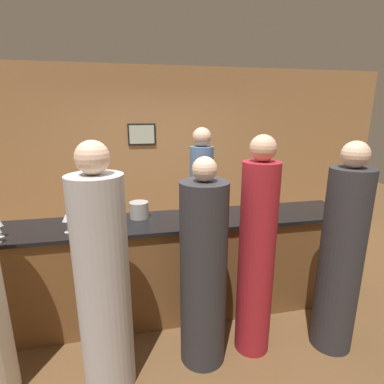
{
  "coord_description": "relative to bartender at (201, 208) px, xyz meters",
  "views": [
    {
      "loc": [
        -0.44,
        -2.8,
        2.09
      ],
      "look_at": [
        0.16,
        0.1,
        1.3
      ],
      "focal_mm": 28.0,
      "sensor_mm": 36.0,
      "label": 1
    }
  ],
  "objects": [
    {
      "name": "bartender",
      "position": [
        0.0,
        0.0,
        0.0
      ],
      "size": [
        0.29,
        0.29,
        1.92
      ],
      "rotation": [
        0.0,
        0.0,
        3.14
      ],
      "color": "#4C6B93",
      "rests_on": "ground_plane"
    },
    {
      "name": "back_wall",
      "position": [
        -0.41,
        1.45,
        0.48
      ],
      "size": [
        8.0,
        0.08,
        2.8
      ],
      "color": "#A37547",
      "rests_on": "ground_plane"
    },
    {
      "name": "wine_glass_4",
      "position": [
        -1.14,
        -0.93,
        0.25
      ],
      "size": [
        0.06,
        0.06,
        0.16
      ],
      "color": "silver",
      "rests_on": "bar_counter"
    },
    {
      "name": "guest_3",
      "position": [
        0.16,
        -1.36,
        -0.01
      ],
      "size": [
        0.31,
        0.31,
        1.93
      ],
      "color": "maroon",
      "rests_on": "ground_plane"
    },
    {
      "name": "wine_glass_1",
      "position": [
        0.62,
        -0.76,
        0.26
      ],
      "size": [
        0.07,
        0.07,
        0.17
      ],
      "color": "silver",
      "rests_on": "bar_counter"
    },
    {
      "name": "wine_bottle_1",
      "position": [
        0.01,
        -0.68,
        0.24
      ],
      "size": [
        0.08,
        0.08,
        0.28
      ],
      "color": "#19381E",
      "rests_on": "bar_counter"
    },
    {
      "name": "wine_bottle_0",
      "position": [
        0.46,
        -0.89,
        0.24
      ],
      "size": [
        0.07,
        0.07,
        0.29
      ],
      "color": "#19381E",
      "rests_on": "bar_counter"
    },
    {
      "name": "wine_glass_0",
      "position": [
        -1.44,
        -0.84,
        0.26
      ],
      "size": [
        0.07,
        0.07,
        0.17
      ],
      "color": "silver",
      "rests_on": "bar_counter"
    },
    {
      "name": "ground_plane",
      "position": [
        -0.41,
        -0.71,
        -0.92
      ],
      "size": [
        14.0,
        14.0,
        0.0
      ],
      "primitive_type": "plane",
      "color": "brown"
    },
    {
      "name": "bar_counter",
      "position": [
        -0.41,
        -0.71,
        -0.39
      ],
      "size": [
        3.66,
        0.62,
        1.05
      ],
      "color": "brown",
      "rests_on": "ground_plane"
    },
    {
      "name": "ice_bucket",
      "position": [
        -0.79,
        -0.57,
        0.21
      ],
      "size": [
        0.19,
        0.19,
        0.17
      ],
      "color": "#9E9993",
      "rests_on": "bar_counter"
    },
    {
      "name": "guest_4",
      "position": [
        -1.09,
        -1.47,
        -0.03
      ],
      "size": [
        0.39,
        0.39,
        1.92
      ],
      "color": "#B2B2B7",
      "rests_on": "ground_plane"
    },
    {
      "name": "guest_0",
      "position": [
        0.89,
        -1.47,
        -0.05
      ],
      "size": [
        0.36,
        0.36,
        1.88
      ],
      "color": "#2D2D33",
      "rests_on": "ground_plane"
    },
    {
      "name": "guest_1",
      "position": [
        -0.31,
        -1.38,
        -0.1
      ],
      "size": [
        0.39,
        0.39,
        1.78
      ],
      "color": "#2D2D33",
      "rests_on": "ground_plane"
    }
  ]
}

